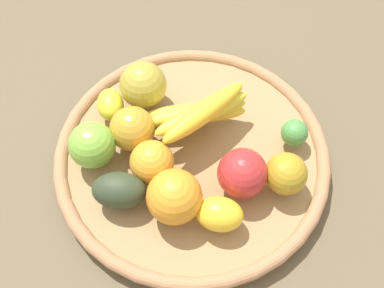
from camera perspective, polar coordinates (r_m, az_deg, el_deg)
The scene contains 14 objects.
ground_plane at distance 0.81m, azimuth 0.00°, elevation -2.19°, with size 2.40×2.40×0.00m, color brown.
basket at distance 0.79m, azimuth 0.00°, elevation -1.47°, with size 0.45×0.45×0.04m.
apple_3 at distance 0.72m, azimuth 5.98°, elevation -3.46°, with size 0.08×0.08×0.08m, color #B92B2C.
apple_0 at distance 0.76m, azimuth -7.08°, elevation 1.80°, with size 0.07×0.07×0.07m, color gold.
banana_bunch at distance 0.77m, azimuth 0.81°, elevation 3.73°, with size 0.16×0.16×0.08m.
apple_4 at distance 0.81m, azimuth -5.82°, elevation 6.98°, with size 0.08×0.08×0.08m, color #AB9A36.
avocado at distance 0.72m, azimuth -8.63°, elevation -5.47°, with size 0.08×0.06×0.06m, color #313C26.
orange_1 at distance 0.69m, azimuth -2.10°, elevation -6.27°, with size 0.08×0.08×0.08m, color orange.
lemon_0 at distance 0.70m, azimuth 3.29°, elevation -8.31°, with size 0.07×0.05×0.05m, color yellow.
apple_1 at distance 0.73m, azimuth 11.06°, elevation -3.48°, with size 0.07×0.07×0.07m, color #AF8B22.
orange_0 at distance 0.73m, azimuth -4.77°, elevation -2.16°, with size 0.07×0.07×0.07m, color orange.
lime_0 at distance 0.79m, azimuth 12.05°, elevation 1.32°, with size 0.04×0.04×0.04m, color #4C9344.
lemon_1 at distance 0.81m, azimuth -9.64°, elevation 4.62°, with size 0.06×0.04×0.04m, color yellow.
apple_2 at distance 0.76m, azimuth -11.76°, elevation -0.11°, with size 0.07×0.07×0.07m, color #7EB93E.
Camera 1 is at (0.38, 0.15, 0.70)m, focal length 45.00 mm.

